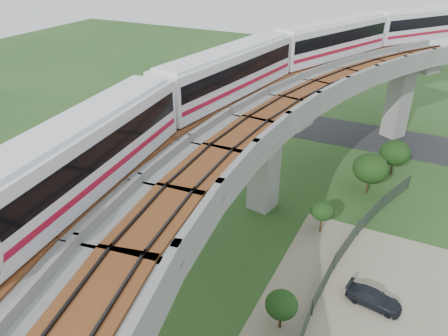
# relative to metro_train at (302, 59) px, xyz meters

# --- Properties ---
(ground) EXTENTS (160.00, 160.00, 0.00)m
(ground) POSITION_rel_metro_train_xyz_m (-2.20, -14.76, -12.31)
(ground) COLOR #25481D
(ground) RESTS_ON ground
(asphalt_road) EXTENTS (60.00, 8.00, 0.03)m
(asphalt_road) POSITION_rel_metro_train_xyz_m (-2.20, 15.24, -12.29)
(asphalt_road) COLOR #232326
(asphalt_road) RESTS_ON ground
(viaduct) EXTENTS (19.58, 73.98, 11.40)m
(viaduct) POSITION_rel_metro_train_xyz_m (1.64, -14.76, -3.26)
(viaduct) COLOR #99968E
(viaduct) RESTS_ON ground
(metro_train) EXTENTS (19.64, 59.37, 3.64)m
(metro_train) POSITION_rel_metro_train_xyz_m (0.00, 0.00, 0.00)
(metro_train) COLOR white
(metro_train) RESTS_ON ground
(fence) EXTENTS (3.87, 38.73, 1.50)m
(fence) POSITION_rel_metro_train_xyz_m (7.55, -14.76, -11.56)
(fence) COLOR #2D382D
(fence) RESTS_ON ground
(tree_0) EXTENTS (2.94, 2.94, 3.62)m
(tree_0) POSITION_rel_metro_train_xyz_m (8.15, 6.93, -9.94)
(tree_0) COLOR #382314
(tree_0) RESTS_ON ground
(tree_1) EXTENTS (3.18, 3.18, 3.98)m
(tree_1) POSITION_rel_metro_train_xyz_m (6.63, 2.02, -9.68)
(tree_1) COLOR #382314
(tree_1) RESTS_ON ground
(tree_2) EXTENTS (1.86, 1.86, 2.80)m
(tree_2) POSITION_rel_metro_train_xyz_m (4.36, -5.76, -10.31)
(tree_2) COLOR #382314
(tree_2) RESTS_ON ground
(tree_3) EXTENTS (1.99, 1.99, 2.75)m
(tree_3) POSITION_rel_metro_train_xyz_m (4.78, -16.55, -10.42)
(tree_3) COLOR #382314
(tree_3) RESTS_ON ground
(car_dark) EXTENTS (3.74, 1.95, 1.04)m
(car_dark) POSITION_rel_metro_train_xyz_m (9.60, -12.08, -11.75)
(car_dark) COLOR black
(car_dark) RESTS_ON dirt_lot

